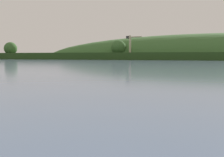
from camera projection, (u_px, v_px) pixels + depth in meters
far_shoreline_hill at (209, 59)px, 227.56m from camera, size 404.33×99.87×43.42m
dockside_crane at (130, 48)px, 221.76m from camera, size 13.70×6.65×19.56m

